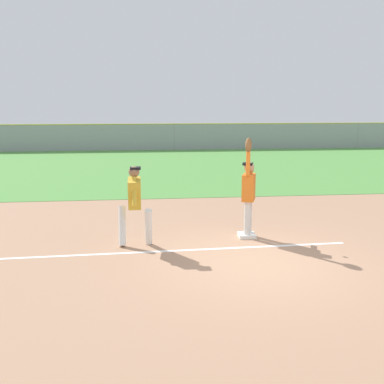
{
  "coord_description": "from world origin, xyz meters",
  "views": [
    {
      "loc": [
        -2.14,
        -8.05,
        3.0
      ],
      "look_at": [
        -1.04,
        1.89,
        1.05
      ],
      "focal_mm": 42.5,
      "sensor_mm": 36.0,
      "label": 1
    }
  ],
  "objects_px": {
    "fielder": "(249,189)",
    "first_base": "(247,235)",
    "parked_car_white": "(108,137)",
    "parked_car_blue": "(320,136)",
    "parked_car_green": "(32,138)",
    "baseball": "(247,142)",
    "parked_car_red": "(187,136)",
    "parked_car_black": "(255,136)",
    "runner": "(135,200)"
  },
  "relations": [
    {
      "from": "fielder",
      "to": "first_base",
      "type": "bearing_deg",
      "value": 54.48
    },
    {
      "from": "parked_car_white",
      "to": "fielder",
      "type": "bearing_deg",
      "value": -76.54
    },
    {
      "from": "first_base",
      "to": "parked_car_blue",
      "type": "xyz_separation_m",
      "value": [
        10.74,
        22.62,
        0.63
      ]
    },
    {
      "from": "fielder",
      "to": "parked_car_green",
      "type": "xyz_separation_m",
      "value": [
        -9.9,
        22.77,
        -0.45
      ]
    },
    {
      "from": "parked_car_green",
      "to": "fielder",
      "type": "bearing_deg",
      "value": -64.55
    },
    {
      "from": "baseball",
      "to": "parked_car_blue",
      "type": "xyz_separation_m",
      "value": [
        10.69,
        22.24,
        -1.46
      ]
    },
    {
      "from": "fielder",
      "to": "parked_car_red",
      "type": "xyz_separation_m",
      "value": [
        0.96,
        23.25,
        -0.45
      ]
    },
    {
      "from": "fielder",
      "to": "parked_car_red",
      "type": "distance_m",
      "value": 23.27
    },
    {
      "from": "first_base",
      "to": "fielder",
      "type": "height_order",
      "value": "fielder"
    },
    {
      "from": "parked_car_blue",
      "to": "parked_car_green",
      "type": "bearing_deg",
      "value": -178.07
    },
    {
      "from": "parked_car_red",
      "to": "first_base",
      "type": "bearing_deg",
      "value": -94.66
    },
    {
      "from": "baseball",
      "to": "parked_car_black",
      "type": "bearing_deg",
      "value": 75.34
    },
    {
      "from": "first_base",
      "to": "parked_car_green",
      "type": "height_order",
      "value": "parked_car_green"
    },
    {
      "from": "parked_car_red",
      "to": "parked_car_blue",
      "type": "bearing_deg",
      "value": -6.02
    },
    {
      "from": "fielder",
      "to": "parked_car_black",
      "type": "bearing_deg",
      "value": -84.31
    },
    {
      "from": "runner",
      "to": "parked_car_red",
      "type": "relative_size",
      "value": 0.38
    },
    {
      "from": "first_base",
      "to": "parked_car_black",
      "type": "height_order",
      "value": "parked_car_black"
    },
    {
      "from": "baseball",
      "to": "parked_car_red",
      "type": "height_order",
      "value": "baseball"
    },
    {
      "from": "fielder",
      "to": "baseball",
      "type": "height_order",
      "value": "fielder"
    },
    {
      "from": "first_base",
      "to": "parked_car_blue",
      "type": "relative_size",
      "value": 0.08
    },
    {
      "from": "first_base",
      "to": "parked_car_white",
      "type": "distance_m",
      "value": 22.98
    },
    {
      "from": "first_base",
      "to": "parked_car_red",
      "type": "bearing_deg",
      "value": 87.6
    },
    {
      "from": "fielder",
      "to": "parked_car_blue",
      "type": "distance_m",
      "value": 25.03
    },
    {
      "from": "runner",
      "to": "parked_car_red",
      "type": "distance_m",
      "value": 23.88
    },
    {
      "from": "fielder",
      "to": "parked_car_green",
      "type": "bearing_deg",
      "value": -46.32
    },
    {
      "from": "first_base",
      "to": "baseball",
      "type": "relative_size",
      "value": 5.14
    },
    {
      "from": "runner",
      "to": "parked_car_blue",
      "type": "height_order",
      "value": "runner"
    },
    {
      "from": "fielder",
      "to": "parked_car_red",
      "type": "height_order",
      "value": "fielder"
    },
    {
      "from": "parked_car_red",
      "to": "parked_car_black",
      "type": "xyz_separation_m",
      "value": [
        4.86,
        -0.78,
        0.0
      ]
    },
    {
      "from": "first_base",
      "to": "parked_car_green",
      "type": "xyz_separation_m",
      "value": [
        -9.88,
        22.78,
        0.63
      ]
    },
    {
      "from": "parked_car_white",
      "to": "parked_car_red",
      "type": "distance_m",
      "value": 5.7
    },
    {
      "from": "parked_car_black",
      "to": "parked_car_green",
      "type": "bearing_deg",
      "value": 174.83
    },
    {
      "from": "parked_car_green",
      "to": "parked_car_red",
      "type": "height_order",
      "value": "same"
    },
    {
      "from": "runner",
      "to": "parked_car_white",
      "type": "distance_m",
      "value": 22.96
    },
    {
      "from": "runner",
      "to": "parked_car_white",
      "type": "xyz_separation_m",
      "value": [
        -2.16,
        22.86,
        -0.32
      ]
    },
    {
      "from": "parked_car_red",
      "to": "parked_car_black",
      "type": "distance_m",
      "value": 4.92
    },
    {
      "from": "parked_car_red",
      "to": "runner",
      "type": "bearing_deg",
      "value": -100.67
    },
    {
      "from": "first_base",
      "to": "fielder",
      "type": "distance_m",
      "value": 1.08
    },
    {
      "from": "parked_car_green",
      "to": "parked_car_blue",
      "type": "xyz_separation_m",
      "value": [
        20.62,
        -0.16,
        0.0
      ]
    },
    {
      "from": "first_base",
      "to": "parked_car_blue",
      "type": "bearing_deg",
      "value": 64.6
    },
    {
      "from": "parked_car_blue",
      "to": "first_base",
      "type": "bearing_deg",
      "value": -113.01
    },
    {
      "from": "parked_car_black",
      "to": "parked_car_blue",
      "type": "relative_size",
      "value": 1.01
    },
    {
      "from": "parked_car_green",
      "to": "parked_car_black",
      "type": "distance_m",
      "value": 15.71
    },
    {
      "from": "first_base",
      "to": "baseball",
      "type": "distance_m",
      "value": 2.13
    },
    {
      "from": "parked_car_green",
      "to": "parked_car_black",
      "type": "height_order",
      "value": "same"
    },
    {
      "from": "parked_car_green",
      "to": "parked_car_blue",
      "type": "bearing_deg",
      "value": 1.51
    },
    {
      "from": "first_base",
      "to": "parked_car_green",
      "type": "relative_size",
      "value": 0.09
    },
    {
      "from": "baseball",
      "to": "parked_car_green",
      "type": "bearing_deg",
      "value": 113.9
    },
    {
      "from": "runner",
      "to": "parked_car_red",
      "type": "height_order",
      "value": "runner"
    },
    {
      "from": "parked_car_white",
      "to": "baseball",
      "type": "bearing_deg",
      "value": -76.27
    }
  ]
}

